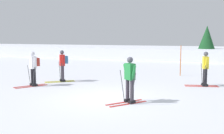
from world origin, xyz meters
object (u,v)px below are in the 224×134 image
at_px(skier_green, 130,78).
at_px(trail_marker_pole, 181,61).
at_px(skier_red, 63,64).
at_px(skier_white, 33,67).
at_px(skier_yellow, 205,68).
at_px(conifer_far_left, 207,40).

bearing_deg(skier_green, trail_marker_pole, 81.42).
relative_size(skier_red, skier_white, 1.00).
xyz_separation_m(skier_green, trail_marker_pole, (1.14, 7.58, 0.03)).
xyz_separation_m(skier_red, skier_green, (4.68, -3.20, -0.04)).
bearing_deg(trail_marker_pole, skier_red, -143.03).
bearing_deg(skier_yellow, skier_red, -170.68).
height_order(skier_red, skier_white, same).
height_order(skier_yellow, conifer_far_left, conifer_far_left).
xyz_separation_m(skier_green, skier_yellow, (2.60, 4.39, -0.00)).
xyz_separation_m(skier_white, skier_green, (5.38, -1.60, -0.04)).
bearing_deg(skier_green, skier_red, 145.62).
height_order(skier_red, skier_yellow, same).
height_order(skier_yellow, trail_marker_pole, trail_marker_pole).
bearing_deg(skier_yellow, conifer_far_left, 89.75).
height_order(skier_white, trail_marker_pole, trail_marker_pole).
relative_size(skier_red, trail_marker_pole, 0.90).
bearing_deg(skier_red, skier_yellow, 9.32).
relative_size(skier_green, conifer_far_left, 0.49).
relative_size(skier_green, skier_yellow, 1.00).
xyz_separation_m(skier_yellow, conifer_far_left, (0.06, 14.04, 1.21)).
bearing_deg(conifer_far_left, skier_yellow, -90.25).
bearing_deg(skier_green, skier_white, 163.44).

